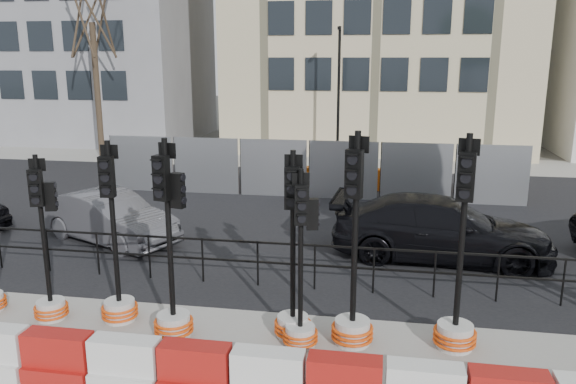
# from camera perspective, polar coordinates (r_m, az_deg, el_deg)

# --- Properties ---
(ground) EXTENTS (120.00, 120.00, 0.00)m
(ground) POSITION_cam_1_polar(r_m,az_deg,el_deg) (10.96, -4.47, -11.96)
(ground) COLOR #51514C
(ground) RESTS_ON ground
(road) EXTENTS (40.00, 14.00, 0.03)m
(road) POSITION_cam_1_polar(r_m,az_deg,el_deg) (17.42, 1.13, -2.13)
(road) COLOR black
(road) RESTS_ON ground
(sidewalk_far) EXTENTS (40.00, 4.00, 0.02)m
(sidewalk_far) POSITION_cam_1_polar(r_m,az_deg,el_deg) (26.13, 4.09, 3.10)
(sidewalk_far) COLOR gray
(sidewalk_far) RESTS_ON ground
(building_grey) EXTENTS (11.00, 9.06, 14.00)m
(building_grey) POSITION_cam_1_polar(r_m,az_deg,el_deg) (35.69, -18.62, 16.50)
(building_grey) COLOR gray
(building_grey) RESTS_ON ground
(kerb_railing) EXTENTS (18.00, 0.04, 1.00)m
(kerb_railing) POSITION_cam_1_polar(r_m,az_deg,el_deg) (11.78, -3.10, -6.48)
(kerb_railing) COLOR black
(kerb_railing) RESTS_ON ground
(heras_fencing) EXTENTS (14.33, 1.72, 2.00)m
(heras_fencing) POSITION_cam_1_polar(r_m,az_deg,el_deg) (19.96, 3.98, 1.75)
(heras_fencing) COLOR gray
(heras_fencing) RESTS_ON ground
(lamp_post_far) EXTENTS (0.12, 0.56, 6.00)m
(lamp_post_far) POSITION_cam_1_polar(r_m,az_deg,el_deg) (24.69, 5.15, 10.00)
(lamp_post_far) COLOR black
(lamp_post_far) RESTS_ON ground
(tree_bare_far) EXTENTS (2.00, 2.00, 9.00)m
(tree_bare_far) POSITION_cam_1_polar(r_m,az_deg,el_deg) (28.55, -19.35, 16.68)
(tree_bare_far) COLOR #473828
(tree_bare_far) RESTS_ON ground
(barrier_row) EXTENTS (13.60, 0.50, 0.80)m
(barrier_row) POSITION_cam_1_polar(r_m,az_deg,el_deg) (8.43, -9.37, -17.68)
(barrier_row) COLOR red
(barrier_row) RESTS_ON ground
(traffic_signal_b) EXTENTS (0.61, 0.61, 3.08)m
(traffic_signal_b) POSITION_cam_1_polar(r_m,az_deg,el_deg) (11.18, -23.13, -8.44)
(traffic_signal_b) COLOR silver
(traffic_signal_b) RESTS_ON ground
(traffic_signal_c) EXTENTS (0.66, 0.66, 3.34)m
(traffic_signal_c) POSITION_cam_1_polar(r_m,az_deg,el_deg) (10.71, -16.92, -9.14)
(traffic_signal_c) COLOR silver
(traffic_signal_c) RESTS_ON ground
(traffic_signal_d) EXTENTS (0.68, 0.68, 3.46)m
(traffic_signal_d) POSITION_cam_1_polar(r_m,az_deg,el_deg) (9.86, -11.68, -9.97)
(traffic_signal_d) COLOR silver
(traffic_signal_d) RESTS_ON ground
(traffic_signal_e) EXTENTS (0.64, 0.64, 3.27)m
(traffic_signal_e) POSITION_cam_1_polar(r_m,az_deg,el_deg) (9.71, 0.48, -11.02)
(traffic_signal_e) COLOR silver
(traffic_signal_e) RESTS_ON ground
(traffic_signal_f) EXTENTS (0.60, 0.60, 3.02)m
(traffic_signal_f) POSITION_cam_1_polar(r_m,az_deg,el_deg) (9.42, 1.34, -11.54)
(traffic_signal_f) COLOR silver
(traffic_signal_f) RESTS_ON ground
(traffic_signal_g) EXTENTS (0.71, 0.71, 3.61)m
(traffic_signal_g) POSITION_cam_1_polar(r_m,az_deg,el_deg) (9.52, 6.59, -11.16)
(traffic_signal_g) COLOR silver
(traffic_signal_g) RESTS_ON ground
(traffic_signal_h) EXTENTS (0.71, 0.71, 3.59)m
(traffic_signal_h) POSITION_cam_1_polar(r_m,az_deg,el_deg) (9.73, 16.76, -11.16)
(traffic_signal_h) COLOR silver
(traffic_signal_h) RESTS_ON ground
(car_b) EXTENTS (4.41, 5.07, 1.32)m
(car_b) POSITION_cam_1_polar(r_m,az_deg,el_deg) (15.33, -17.73, -2.46)
(car_b) COLOR #4E4E54
(car_b) RESTS_ON ground
(car_c) EXTENTS (2.81, 5.44, 1.49)m
(car_c) POSITION_cam_1_polar(r_m,az_deg,el_deg) (13.84, 15.25, -3.62)
(car_c) COLOR black
(car_c) RESTS_ON ground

